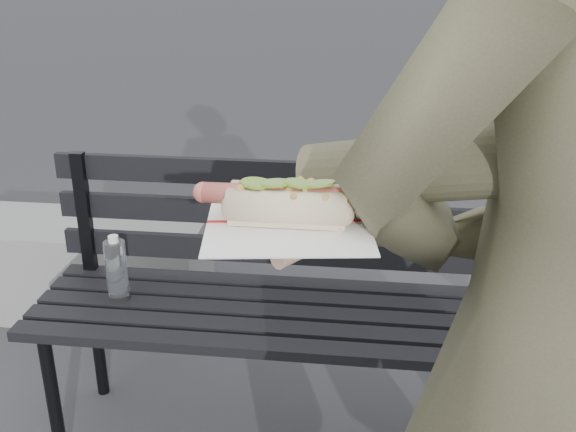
{
  "coord_description": "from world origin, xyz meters",
  "views": [
    {
      "loc": [
        0.11,
        -0.82,
        1.49
      ],
      "look_at": [
        0.02,
        -0.1,
        1.19
      ],
      "focal_mm": 42.0,
      "sensor_mm": 36.0,
      "label": 1
    }
  ],
  "objects": [
    {
      "name": "park_bench",
      "position": [
        -0.13,
        0.96,
        0.52
      ],
      "size": [
        1.5,
        0.44,
        0.88
      ],
      "color": "black",
      "rests_on": "ground"
    },
    {
      "name": "concrete_block",
      "position": [
        -1.15,
        1.62,
        0.2
      ],
      "size": [
        1.2,
        0.4,
        0.4
      ],
      "primitive_type": "cube",
      "color": "slate",
      "rests_on": "ground"
    },
    {
      "name": "person",
      "position": [
        0.39,
        0.02,
        0.94
      ],
      "size": [
        0.81,
        0.69,
        1.88
      ],
      "primitive_type": "imported",
      "rotation": [
        0.0,
        0.0,
        3.57
      ],
      "color": "#44412D",
      "rests_on": "ground"
    },
    {
      "name": "held_hotdog",
      "position": [
        0.2,
        -0.02,
        1.22
      ],
      "size": [
        0.61,
        0.32,
        0.2
      ],
      "color": "#44412D"
    }
  ]
}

